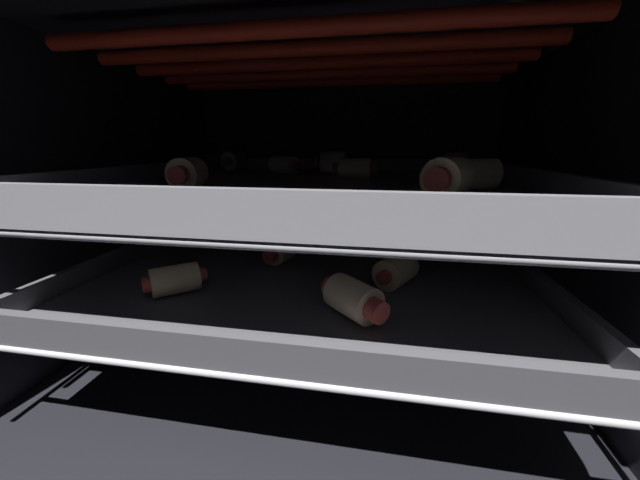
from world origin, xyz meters
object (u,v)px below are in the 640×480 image
(pig_in_blanket_upper_1, at_px, (188,173))
(pig_in_blanket_upper_2, at_px, (478,174))
(pig_in_blanket_lower_5, at_px, (280,251))
(pig_in_blanket_lower_3, at_px, (353,298))
(pig_in_blanket_lower_4, at_px, (396,270))
(pig_in_blanket_upper_0, at_px, (355,168))
(pig_in_blanket_upper_5, at_px, (448,177))
(baking_tray_lower, at_px, (319,258))
(oven_rack_upper, at_px, (319,194))
(heating_element, at_px, (319,63))
(oven_rack_lower, at_px, (319,264))
(pig_in_blanket_lower_1, at_px, (175,279))
(pig_in_blanket_upper_4, at_px, (451,167))
(pig_in_blanket_upper_3, at_px, (455,163))
(pig_in_blanket_lower_0, at_px, (381,222))
(pig_in_blanket_lower_2, at_px, (358,218))
(pig_in_blanket_upper_7, at_px, (331,163))
(baking_tray_upper, at_px, (319,185))
(pig_in_blanket_upper_6, at_px, (284,165))

(pig_in_blanket_upper_1, relative_size, pig_in_blanket_upper_2, 1.24)
(pig_in_blanket_upper_2, bearing_deg, pig_in_blanket_lower_5, 176.62)
(pig_in_blanket_lower_3, xyz_separation_m, pig_in_blanket_lower_4, (0.04, 0.07, 0.00))
(pig_in_blanket_lower_4, height_order, pig_in_blanket_upper_1, pig_in_blanket_upper_1)
(pig_in_blanket_upper_0, bearing_deg, pig_in_blanket_lower_3, -85.66)
(pig_in_blanket_lower_4, bearing_deg, pig_in_blanket_upper_5, -38.34)
(pig_in_blanket_upper_2, bearing_deg, pig_in_blanket_upper_0, 145.40)
(baking_tray_lower, distance_m, oven_rack_upper, 0.08)
(heating_element, distance_m, pig_in_blanket_lower_4, 0.23)
(pig_in_blanket_upper_0, bearing_deg, pig_in_blanket_upper_1, -140.26)
(oven_rack_lower, relative_size, pig_in_blanket_lower_1, 9.87)
(pig_in_blanket_upper_4, bearing_deg, baking_tray_lower, -152.20)
(oven_rack_upper, xyz_separation_m, pig_in_blanket_upper_3, (0.19, 0.17, 0.03))
(pig_in_blanket_lower_0, relative_size, pig_in_blanket_upper_1, 1.02)
(oven_rack_upper, bearing_deg, pig_in_blanket_lower_1, -132.58)
(pig_in_blanket_lower_2, xyz_separation_m, pig_in_blanket_upper_7, (-0.04, -0.05, 0.10))
(baking_tray_upper, xyz_separation_m, pig_in_blanket_upper_5, (0.12, -0.10, 0.02))
(pig_in_blanket_upper_0, bearing_deg, pig_in_blanket_lower_0, 67.23)
(pig_in_blanket_upper_1, bearing_deg, pig_in_blanket_upper_6, 76.67)
(pig_in_blanket_lower_1, xyz_separation_m, pig_in_blanket_lower_3, (0.17, -0.02, 0.00))
(pig_in_blanket_lower_3, xyz_separation_m, pig_in_blanket_upper_6, (-0.13, 0.25, 0.09))
(pig_in_blanket_upper_3, distance_m, pig_in_blanket_upper_4, 0.09)
(pig_in_blanket_lower_2, distance_m, oven_rack_upper, 0.19)
(pig_in_blanket_lower_5, bearing_deg, pig_in_blanket_upper_4, 28.34)
(baking_tray_lower, distance_m, pig_in_blanket_upper_0, 0.12)
(heating_element, bearing_deg, pig_in_blanket_upper_0, 52.15)
(pig_in_blanket_lower_0, distance_m, pig_in_blanket_upper_0, 0.13)
(pig_in_blanket_lower_3, height_order, pig_in_blanket_upper_5, pig_in_blanket_upper_5)
(pig_in_blanket_lower_2, height_order, pig_in_blanket_lower_4, pig_in_blanket_lower_4)
(pig_in_blanket_upper_5, bearing_deg, pig_in_blanket_upper_0, 120.38)
(pig_in_blanket_upper_2, bearing_deg, pig_in_blanket_upper_4, 90.46)
(pig_in_blanket_lower_1, height_order, pig_in_blanket_upper_2, pig_in_blanket_upper_2)
(pig_in_blanket_lower_4, xyz_separation_m, pig_in_blanket_upper_4, (0.07, 0.16, 0.09))
(baking_tray_lower, height_order, pig_in_blanket_upper_6, pig_in_blanket_upper_6)
(pig_in_blanket_upper_3, bearing_deg, pig_in_blanket_lower_4, -111.47)
(pig_in_blanket_lower_4, bearing_deg, pig_in_blanket_lower_1, -164.93)
(heating_element, height_order, pig_in_blanket_upper_0, heating_element)
(heating_element, distance_m, pig_in_blanket_upper_4, 0.22)
(baking_tray_lower, bearing_deg, pig_in_blanket_upper_5, -38.00)
(baking_tray_upper, bearing_deg, pig_in_blanket_upper_3, 43.12)
(baking_tray_lower, height_order, pig_in_blanket_upper_4, pig_in_blanket_upper_4)
(pig_in_blanket_lower_4, xyz_separation_m, pig_in_blanket_upper_2, (0.07, 0.03, 0.09))
(pig_in_blanket_upper_4, bearing_deg, oven_rack_lower, -152.20)
(oven_rack_lower, bearing_deg, pig_in_blanket_lower_5, -149.64)
(baking_tray_lower, xyz_separation_m, pig_in_blanket_upper_4, (0.16, 0.09, 0.11))
(pig_in_blanket_lower_3, relative_size, oven_rack_upper, 0.11)
(pig_in_blanket_lower_5, distance_m, pig_in_blanket_upper_7, 0.19)
(oven_rack_lower, bearing_deg, pig_in_blanket_upper_6, 123.84)
(pig_in_blanket_lower_4, distance_m, baking_tray_upper, 0.14)
(pig_in_blanket_lower_5, xyz_separation_m, baking_tray_upper, (0.04, 0.02, 0.08))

